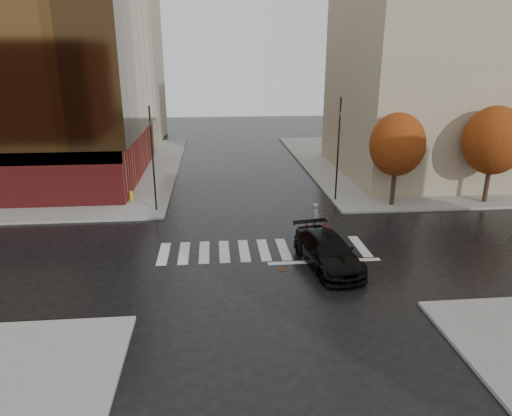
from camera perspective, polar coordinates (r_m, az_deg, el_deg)
The scene contains 14 objects.
ground at distance 25.02m, azimuth 1.11°, elevation -5.72°, with size 120.00×120.00×0.00m, color black.
sidewalk_nw at distance 48.45m, azimuth -27.63°, elevation 4.20°, with size 30.00×30.00×0.15m, color gray.
sidewalk_ne at distance 50.69m, azimuth 22.61°, elevation 5.44°, with size 30.00×30.00×0.15m, color gray.
crosswalk at distance 25.47m, azimuth 0.99°, elevation -5.25°, with size 12.00×3.00×0.01m, color silver.
building_ne_tan at distance 44.29m, azimuth 21.75°, elevation 15.78°, with size 16.00×16.00×18.00m, color tan.
building_nw_far at distance 61.15m, azimuth -18.95°, elevation 17.40°, with size 14.00×12.00×20.00m, color tan.
tree_ne_a at distance 33.13m, azimuth 17.25°, elevation 7.57°, with size 3.80×3.80×6.50m.
tree_ne_b at distance 36.36m, azimuth 27.61°, elevation 7.47°, with size 4.20×4.20×6.89m.
sedan at distance 23.59m, azimuth 8.97°, elevation -5.35°, with size 2.27×5.59×1.62m, color black.
cyclist at distance 27.60m, azimuth 7.57°, elevation -1.99°, with size 1.85×1.11×1.99m.
traffic_light_nw at distance 31.37m, azimuth -12.83°, elevation 6.76°, with size 0.21×0.18×7.04m.
traffic_light_ne at distance 33.43m, azimuth 10.27°, elevation 8.06°, with size 0.20×0.22×7.42m.
fire_hydrant at distance 34.62m, azimuth -15.36°, elevation 1.54°, with size 0.27×0.27×0.76m.
manhole at distance 23.30m, azimuth 3.31°, elevation -7.63°, with size 0.54×0.54×0.01m, color #472E19.
Camera 1 is at (-2.64, -22.68, 10.22)m, focal length 32.00 mm.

